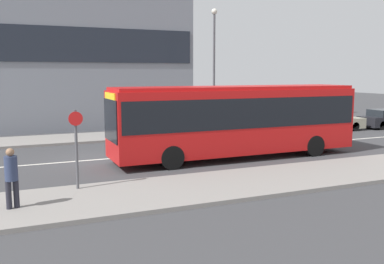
% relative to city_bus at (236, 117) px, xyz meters
% --- Properties ---
extents(ground_plane, '(120.00, 120.00, 0.00)m').
position_rel_city_bus_xyz_m(ground_plane, '(-5.73, 2.02, -1.85)').
color(ground_plane, '#3A3A3D').
extents(sidewalk_near, '(44.00, 3.50, 0.13)m').
position_rel_city_bus_xyz_m(sidewalk_near, '(-5.73, -4.23, -1.78)').
color(sidewalk_near, gray).
rests_on(sidewalk_near, ground_plane).
extents(sidewalk_far, '(44.00, 3.50, 0.13)m').
position_rel_city_bus_xyz_m(sidewalk_far, '(-5.73, 8.27, -1.78)').
color(sidewalk_far, gray).
rests_on(sidewalk_far, ground_plane).
extents(lane_centerline, '(41.80, 0.16, 0.01)m').
position_rel_city_bus_xyz_m(lane_centerline, '(-5.73, 2.02, -1.84)').
color(lane_centerline, silver).
rests_on(lane_centerline, ground_plane).
extents(city_bus, '(11.27, 2.46, 3.21)m').
position_rel_city_bus_xyz_m(city_bus, '(0.00, 0.00, 0.00)').
color(city_bus, red).
rests_on(city_bus, ground_plane).
extents(parked_car_0, '(4.59, 1.84, 1.40)m').
position_rel_city_bus_xyz_m(parked_car_0, '(10.09, 5.54, -1.19)').
color(parked_car_0, '#A39E84').
rests_on(parked_car_0, ground_plane).
extents(pedestrian_near_stop, '(0.34, 0.34, 1.66)m').
position_rel_city_bus_xyz_m(pedestrian_near_stop, '(-9.31, -4.33, -0.78)').
color(pedestrian_near_stop, '#23232D').
rests_on(pedestrian_near_stop, sidewalk_near).
extents(bus_stop_sign, '(0.44, 0.12, 2.51)m').
position_rel_city_bus_xyz_m(bus_stop_sign, '(-7.39, -3.00, -0.24)').
color(bus_stop_sign, '#4C4C51').
rests_on(bus_stop_sign, sidewalk_near).
extents(street_lamp, '(0.36, 0.36, 7.58)m').
position_rel_city_bus_xyz_m(street_lamp, '(2.68, 7.71, 2.86)').
color(street_lamp, '#4C4C51').
rests_on(street_lamp, sidewalk_far).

